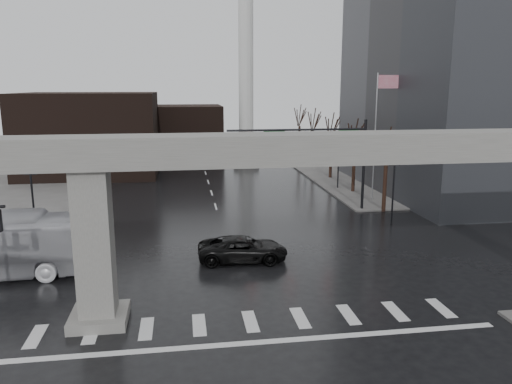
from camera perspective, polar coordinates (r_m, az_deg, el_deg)
ground at (r=25.12m, az=-0.97°, el=-13.55°), size 160.00×160.00×0.00m
sidewalk_ne at (r=66.12m, az=17.54°, el=2.13°), size 28.00×36.00×0.15m
elevated_guideway at (r=23.19m, az=2.07°, el=2.18°), size 48.00×2.60×8.70m
building_far_left at (r=65.65m, az=-18.34°, el=6.35°), size 16.00×14.00×10.00m
building_far_mid at (r=74.77m, az=-7.86°, el=6.70°), size 10.00×10.00×8.00m
smokestack at (r=69.08m, az=-1.16°, el=14.14°), size 3.60×3.60×30.00m
signal_mast_arm at (r=43.24m, az=7.57°, el=5.29°), size 12.12×0.43×8.00m
flagpole_assembly at (r=48.17m, az=13.85°, el=7.77°), size 2.06×0.12×12.00m
lamp_right_0 at (r=40.68m, az=15.46°, el=1.17°), size 1.22×0.32×5.11m
lamp_right_1 at (r=53.58m, az=9.42°, el=3.99°), size 1.22×0.32×5.11m
lamp_right_2 at (r=66.93m, az=5.74°, el=5.68°), size 1.22×0.32×5.11m
lamp_left_0 at (r=38.65m, az=-24.21°, el=-0.02°), size 1.22×0.32×5.11m
lamp_left_1 at (r=52.06m, az=-20.19°, el=3.18°), size 1.22×0.32×5.11m
lamp_left_2 at (r=65.72m, az=-17.82°, el=5.05°), size 1.22×0.32×5.11m
tree_right_0 at (r=44.82m, az=14.56°, el=1.31°), size 1.09×1.58×7.50m
tree_right_1 at (r=52.15m, az=11.15°, el=3.01°), size 1.09×1.61×7.67m
tree_right_2 at (r=59.65m, az=8.58°, el=4.29°), size 1.10×1.63×7.85m
tree_right_3 at (r=67.26m, az=6.58°, el=5.27°), size 1.11×1.66×8.02m
tree_right_4 at (r=74.96m, az=4.99°, el=6.05°), size 1.12×1.69×8.19m
pickup_truck at (r=31.60m, az=-1.51°, el=-6.53°), size 5.78×2.96×1.56m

